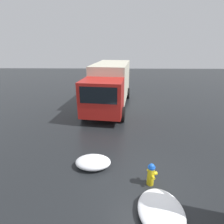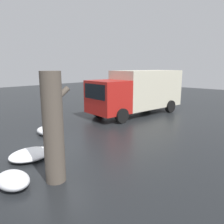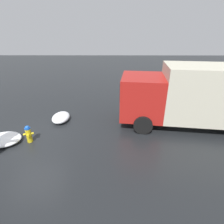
{
  "view_description": "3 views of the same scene",
  "coord_description": "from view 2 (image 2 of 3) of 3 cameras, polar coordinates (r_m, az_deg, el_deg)",
  "views": [
    {
      "loc": [
        -4.6,
        1.17,
        4.36
      ],
      "look_at": [
        4.22,
        1.37,
        0.94
      ],
      "focal_mm": 28.0,
      "sensor_mm": 36.0,
      "label": 1
    },
    {
      "loc": [
        -4.69,
        -7.42,
        3.33
      ],
      "look_at": [
        3.92,
        0.47,
        0.91
      ],
      "focal_mm": 35.0,
      "sensor_mm": 36.0,
      "label": 2
    },
    {
      "loc": [
        3.71,
        -6.49,
        4.51
      ],
      "look_at": [
        3.65,
        1.54,
        0.76
      ],
      "focal_mm": 28.0,
      "sensor_mm": 36.0,
      "label": 3
    }
  ],
  "objects": [
    {
      "name": "delivery_truck",
      "position": [
        15.62,
        6.98,
        5.54
      ],
      "size": [
        7.58,
        3.37,
        3.07
      ],
      "rotation": [
        0.0,
        0.0,
        1.44
      ],
      "color": "red",
      "rests_on": "ground_plane"
    },
    {
      "name": "fire_hydrant",
      "position": [
        9.25,
        -14.52,
        -7.04
      ],
      "size": [
        0.44,
        0.34,
        0.81
      ],
      "rotation": [
        0.0,
        0.0,
        5.01
      ],
      "color": "yellow",
      "rests_on": "ground_plane"
    },
    {
      "name": "snow_pile_by_hydrant",
      "position": [
        11.37,
        -16.46,
        -4.73
      ],
      "size": [
        0.91,
        1.34,
        0.4
      ],
      "color": "white",
      "rests_on": "ground_plane"
    },
    {
      "name": "snow_pile_curbside",
      "position": [
        8.75,
        -20.55,
        -10.32
      ],
      "size": [
        1.54,
        1.25,
        0.32
      ],
      "color": "white",
      "rests_on": "ground_plane"
    },
    {
      "name": "tree_trunk",
      "position": [
        6.43,
        -15.09,
        -4.04
      ],
      "size": [
        0.89,
        0.59,
        3.22
      ],
      "color": "brown",
      "rests_on": "ground_plane"
    },
    {
      "name": "snow_pile_by_tree",
      "position": [
        6.99,
        -24.45,
        -15.88
      ],
      "size": [
        0.82,
        1.17,
        0.43
      ],
      "color": "white",
      "rests_on": "ground_plane"
    },
    {
      "name": "ground_plane",
      "position": [
        9.39,
        -14.41,
        -9.44
      ],
      "size": [
        60.0,
        60.0,
        0.0
      ],
      "primitive_type": "plane",
      "color": "black"
    }
  ]
}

